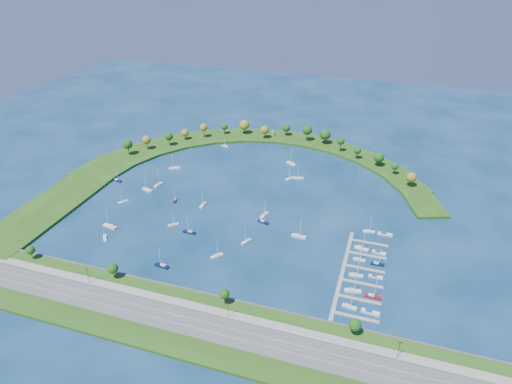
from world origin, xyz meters
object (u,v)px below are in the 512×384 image
(docked_boat_1, at_px, (370,312))
(moored_boat_7, at_px, (123,201))
(docked_boat_3, at_px, (373,296))
(moored_boat_18, at_px, (217,255))
(moored_boat_9, at_px, (246,241))
(docked_boat_5, at_px, (375,277))
(docked_boat_11, at_px, (385,234))
(moored_boat_14, at_px, (299,236))
(moored_boat_15, at_px, (225,146))
(moored_boat_20, at_px, (173,224))
(docked_boat_4, at_px, (356,275))
(docked_boat_0, at_px, (349,306))
(moored_boat_11, at_px, (290,178))
(moored_boat_5, at_px, (147,189))
(docked_boat_2, at_px, (353,290))
(harbor_tower, at_px, (273,133))
(moored_boat_17, at_px, (263,222))
(moored_boat_0, at_px, (175,200))
(moored_boat_4, at_px, (162,265))
(moored_boat_16, at_px, (291,163))
(moored_boat_3, at_px, (105,238))
(moored_boat_6, at_px, (189,232))
(docked_boat_7, at_px, (377,264))
(moored_boat_10, at_px, (203,204))
(moored_boat_13, at_px, (175,168))
(dock_system, at_px, (356,274))
(moored_boat_8, at_px, (110,226))
(moored_boat_2, at_px, (117,180))
(moored_boat_19, at_px, (158,184))
(docked_boat_6, at_px, (359,259))
(docked_boat_10, at_px, (369,231))
(moored_boat_1, at_px, (264,215))
(moored_boat_12, at_px, (299,178))
(docked_boat_8, at_px, (361,248))

(docked_boat_1, bearing_deg, moored_boat_7, 166.68)
(docked_boat_3, bearing_deg, moored_boat_18, 177.12)
(moored_boat_9, distance_m, docked_boat_5, 79.64)
(docked_boat_11, bearing_deg, moored_boat_7, -175.02)
(moored_boat_14, xyz_separation_m, moored_boat_15, (-96.70, 118.42, -0.11))
(moored_boat_20, relative_size, docked_boat_4, 0.93)
(docked_boat_0, bearing_deg, moored_boat_11, 124.50)
(moored_boat_5, height_order, moored_boat_18, moored_boat_5)
(moored_boat_9, xyz_separation_m, docked_boat_2, (68.62, -24.86, 0.05))
(docked_boat_1, bearing_deg, harbor_tower, 122.55)
(moored_boat_17, distance_m, docked_boat_5, 82.68)
(moored_boat_0, xyz_separation_m, moored_boat_4, (27.28, -69.69, 0.07))
(moored_boat_7, bearing_deg, moored_boat_16, 172.35)
(moored_boat_3, distance_m, moored_boat_6, 52.38)
(harbor_tower, bearing_deg, docked_boat_3, -60.24)
(docked_boat_7, relative_size, docked_boat_11, 1.23)
(moored_boat_15, relative_size, docked_boat_5, 1.24)
(moored_boat_3, height_order, moored_boat_10, moored_boat_10)
(moored_boat_5, distance_m, moored_boat_13, 39.54)
(moored_boat_10, height_order, docked_boat_2, docked_boat_2)
(dock_system, height_order, moored_boat_4, moored_boat_4)
(docked_boat_3, xyz_separation_m, docked_boat_5, (-0.03, 16.81, -0.33))
(moored_boat_8, distance_m, moored_boat_15, 147.66)
(moored_boat_2, relative_size, moored_boat_5, 0.86)
(docked_boat_4, bearing_deg, moored_boat_19, 152.95)
(harbor_tower, height_order, moored_boat_3, moored_boat_3)
(moored_boat_3, bearing_deg, docked_boat_6, -116.69)
(moored_boat_8, bearing_deg, docked_boat_4, -170.71)
(docked_boat_10, bearing_deg, moored_boat_14, -164.65)
(harbor_tower, distance_m, moored_boat_4, 205.64)
(moored_boat_7, relative_size, docked_boat_1, 1.17)
(moored_boat_6, height_order, docked_boat_10, moored_boat_6)
(moored_boat_10, bearing_deg, docked_boat_2, 66.08)
(moored_boat_8, distance_m, docked_boat_10, 167.59)
(moored_boat_9, distance_m, docked_boat_3, 83.30)
(moored_boat_20, xyz_separation_m, docked_boat_10, (122.75, 32.10, 0.01))
(moored_boat_1, height_order, moored_boat_17, moored_boat_1)
(docked_boat_11, bearing_deg, moored_boat_19, 175.10)
(moored_boat_20, distance_m, docked_boat_10, 126.88)
(moored_boat_1, height_order, docked_boat_7, moored_boat_1)
(moored_boat_12, relative_size, moored_boat_19, 0.91)
(moored_boat_11, xyz_separation_m, docked_boat_2, (63.82, -115.08, 0.02))
(moored_boat_7, height_order, docked_boat_5, moored_boat_7)
(docked_boat_2, bearing_deg, moored_boat_10, 143.63)
(moored_boat_20, distance_m, docked_boat_1, 136.99)
(moored_boat_15, bearing_deg, docked_boat_8, 145.52)
(moored_boat_11, bearing_deg, moored_boat_15, -84.01)
(docked_boat_1, bearing_deg, moored_boat_19, 156.82)
(moored_boat_12, relative_size, docked_boat_2, 0.88)
(moored_boat_2, bearing_deg, docked_boat_4, -4.28)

